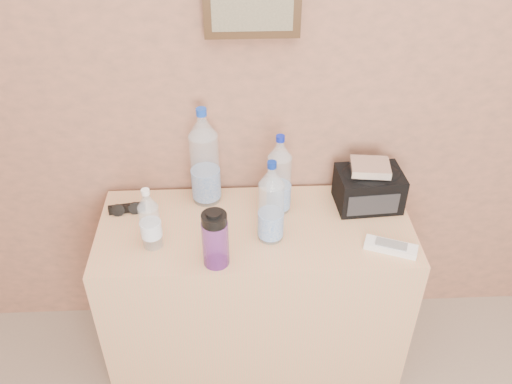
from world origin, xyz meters
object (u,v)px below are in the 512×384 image
pet_large_b (205,161)px  nalgene_bottle (215,239)px  dresser (256,294)px  toiletry_bag (369,187)px  pet_large_d (271,206)px  sunglasses (127,208)px  foil_packet (370,167)px  pet_large_c (279,178)px  pet_small (150,222)px  ac_remote (391,247)px

pet_large_b → nalgene_bottle: 0.34m
dresser → toiletry_bag: toiletry_bag is taller
dresser → pet_large_d: (0.05, -0.06, 0.48)m
sunglasses → toiletry_bag: (0.87, 0.01, 0.06)m
toiletry_bag → foil_packet: bearing=-138.2°
pet_large_b → nalgene_bottle: size_ratio=1.83×
foil_packet → pet_large_b: bearing=173.5°
pet_large_c → pet_large_d: bearing=-104.0°
pet_large_b → pet_small: (-0.17, -0.24, -0.07)m
pet_large_c → pet_large_d: 0.16m
pet_large_b → toiletry_bag: (0.58, -0.06, -0.09)m
sunglasses → pet_large_b: bearing=4.4°
toiletry_bag → pet_large_d: bearing=-159.3°
sunglasses → foil_packet: size_ratio=0.96×
dresser → ac_remote: (0.44, -0.14, 0.35)m
ac_remote → nalgene_bottle: bearing=-154.9°
pet_large_c → ac_remote: bearing=-33.5°
ac_remote → sunglasses: bearing=-173.1°
pet_small → dresser: bearing=13.1°
nalgene_bottle → toiletry_bag: (0.54, 0.28, -0.02)m
pet_small → ac_remote: bearing=-4.2°
nalgene_bottle → pet_large_b: bearing=96.8°
pet_large_d → pet_small: 0.39m
pet_large_d → foil_packet: pet_large_d is taller
sunglasses → foil_packet: bearing=-8.6°
pet_large_b → ac_remote: pet_large_b is taller
nalgene_bottle → foil_packet: bearing=26.9°
toiletry_bag → pet_small: bearing=-170.0°
pet_large_d → toiletry_bag: pet_large_d is taller
pet_small → nalgene_bottle: (0.21, -0.09, 0.00)m
sunglasses → ac_remote: size_ratio=0.75×
dresser → nalgene_bottle: (-0.13, -0.17, 0.44)m
pet_large_d → foil_packet: (0.35, 0.16, 0.03)m
dresser → nalgene_bottle: nalgene_bottle is taller
toiletry_bag → foil_packet: foil_packet is taller
dresser → pet_large_d: size_ratio=3.59×
pet_small → pet_large_c: bearing=22.2°
pet_large_d → ac_remote: size_ratio=1.79×
sunglasses → foil_packet: 0.87m
nalgene_bottle → toiletry_bag: bearing=27.3°
pet_large_b → pet_large_c: 0.27m
sunglasses → ac_remote: sunglasses is taller
toiletry_bag → pet_large_b: bearing=170.5°
pet_large_c → foil_packet: bearing=0.8°
dresser → nalgene_bottle: 0.49m
pet_large_d → sunglasses: (-0.50, 0.16, -0.12)m
pet_large_b → sunglasses: (-0.28, -0.07, -0.15)m
toiletry_bag → pet_large_c: bearing=178.4°
pet_large_b → foil_packet: pet_large_b is taller
pet_large_b → pet_large_c: size_ratio=1.23×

